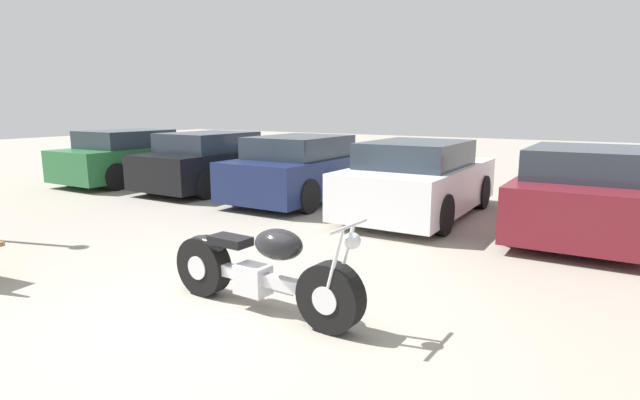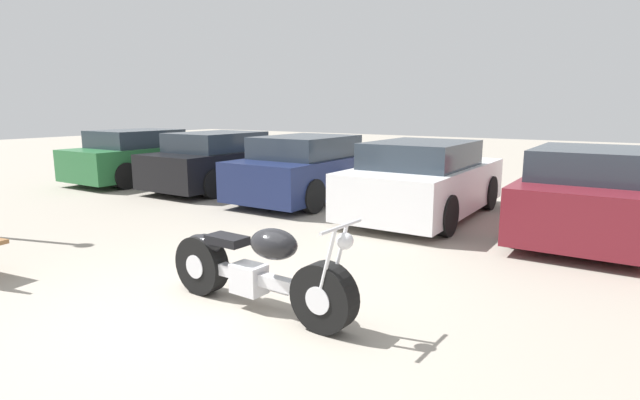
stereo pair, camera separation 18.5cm
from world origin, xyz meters
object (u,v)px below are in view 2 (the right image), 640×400
object	(u,v)px
parked_car_navy	(311,169)
parked_car_maroon	(591,194)
parked_car_black	(222,162)
parked_car_green	(143,157)
parked_car_white	(424,181)
motorcycle	(256,270)

from	to	relation	value
parked_car_navy	parked_car_maroon	distance (m)	5.47
parked_car_navy	parked_car_black	bearing A→B (deg)	178.10
parked_car_green	parked_car_black	xyz separation A→B (m)	(2.73, 0.27, 0.00)
parked_car_white	parked_car_maroon	xyz separation A→B (m)	(2.73, 0.06, 0.00)
motorcycle	parked_car_white	distance (m)	5.09
parked_car_navy	parked_car_maroon	size ratio (longest dim) A/B	1.00
parked_car_black	motorcycle	bearing A→B (deg)	-43.78
parked_car_navy	parked_car_maroon	world-z (taller)	same
parked_car_green	motorcycle	bearing A→B (deg)	-31.61
parked_car_green	parked_car_white	xyz separation A→B (m)	(8.20, -0.10, 0.00)
parked_car_black	parked_car_navy	xyz separation A→B (m)	(2.73, -0.09, 0.00)
parked_car_maroon	parked_car_black	bearing A→B (deg)	177.85
parked_car_green	parked_car_maroon	xyz separation A→B (m)	(10.93, -0.04, 0.00)
parked_car_black	parked_car_maroon	xyz separation A→B (m)	(8.20, -0.31, 0.00)
parked_car_maroon	parked_car_green	bearing A→B (deg)	179.79
motorcycle	parked_car_navy	xyz separation A→B (m)	(-2.96, 5.36, 0.25)
parked_car_green	parked_car_maroon	size ratio (longest dim) A/B	1.00
parked_car_navy	parked_car_white	distance (m)	2.75
motorcycle	parked_car_green	xyz separation A→B (m)	(-8.42, 5.18, 0.25)
parked_car_green	parked_car_black	bearing A→B (deg)	5.61
parked_car_green	parked_car_navy	world-z (taller)	same
parked_car_black	parked_car_maroon	size ratio (longest dim) A/B	1.00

